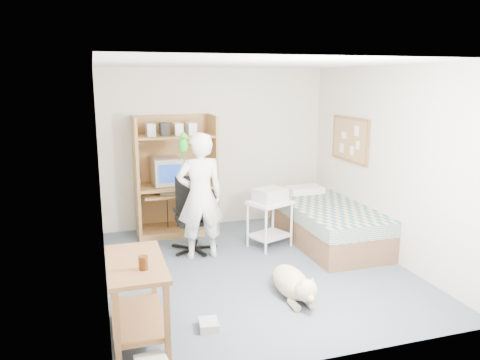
{
  "coord_description": "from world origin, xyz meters",
  "views": [
    {
      "loc": [
        -1.82,
        -5.18,
        2.33
      ],
      "look_at": [
        -0.07,
        0.45,
        1.05
      ],
      "focal_mm": 35.0,
      "sensor_mm": 36.0,
      "label": 1
    }
  ],
  "objects_px": {
    "side_desk": "(137,288)",
    "office_chair": "(192,225)",
    "computer_hutch": "(175,180)",
    "printer_cart": "(270,216)",
    "bed": "(327,223)",
    "person": "(200,196)",
    "dog": "(293,283)"
  },
  "relations": [
    {
      "from": "side_desk",
      "to": "office_chair",
      "type": "height_order",
      "value": "office_chair"
    },
    {
      "from": "computer_hutch",
      "to": "printer_cart",
      "type": "height_order",
      "value": "computer_hutch"
    },
    {
      "from": "bed",
      "to": "printer_cart",
      "type": "xyz_separation_m",
      "value": [
        -0.86,
        0.08,
        0.15
      ]
    },
    {
      "from": "bed",
      "to": "side_desk",
      "type": "height_order",
      "value": "side_desk"
    },
    {
      "from": "computer_hutch",
      "to": "side_desk",
      "type": "distance_m",
      "value": 3.08
    },
    {
      "from": "bed",
      "to": "person",
      "type": "xyz_separation_m",
      "value": [
        -1.87,
        -0.02,
        0.55
      ]
    },
    {
      "from": "computer_hutch",
      "to": "dog",
      "type": "distance_m",
      "value": 2.8
    },
    {
      "from": "computer_hutch",
      "to": "bed",
      "type": "bearing_deg",
      "value": -29.29
    },
    {
      "from": "office_chair",
      "to": "printer_cart",
      "type": "bearing_deg",
      "value": -9.99
    },
    {
      "from": "computer_hutch",
      "to": "person",
      "type": "xyz_separation_m",
      "value": [
        0.13,
        -1.14,
        0.01
      ]
    },
    {
      "from": "person",
      "to": "dog",
      "type": "xyz_separation_m",
      "value": [
        0.69,
        -1.45,
        -0.67
      ]
    },
    {
      "from": "bed",
      "to": "person",
      "type": "relative_size",
      "value": 1.21
    },
    {
      "from": "bed",
      "to": "office_chair",
      "type": "height_order",
      "value": "office_chair"
    },
    {
      "from": "computer_hutch",
      "to": "bed",
      "type": "height_order",
      "value": "computer_hutch"
    },
    {
      "from": "side_desk",
      "to": "printer_cart",
      "type": "distance_m",
      "value": 2.75
    },
    {
      "from": "office_chair",
      "to": "person",
      "type": "bearing_deg",
      "value": -80.04
    },
    {
      "from": "side_desk",
      "to": "printer_cart",
      "type": "relative_size",
      "value": 1.46
    },
    {
      "from": "side_desk",
      "to": "bed",
      "type": "bearing_deg",
      "value": 32.5
    },
    {
      "from": "office_chair",
      "to": "side_desk",
      "type": "bearing_deg",
      "value": -113.15
    },
    {
      "from": "computer_hutch",
      "to": "office_chair",
      "type": "distance_m",
      "value": 0.96
    },
    {
      "from": "printer_cart",
      "to": "bed",
      "type": "bearing_deg",
      "value": -27.93
    },
    {
      "from": "side_desk",
      "to": "person",
      "type": "xyz_separation_m",
      "value": [
        0.98,
        1.8,
        0.34
      ]
    },
    {
      "from": "bed",
      "to": "person",
      "type": "bearing_deg",
      "value": -179.37
    },
    {
      "from": "side_desk",
      "to": "office_chair",
      "type": "bearing_deg",
      "value": 66.06
    },
    {
      "from": "bed",
      "to": "office_chair",
      "type": "bearing_deg",
      "value": 171.56
    },
    {
      "from": "computer_hutch",
      "to": "office_chair",
      "type": "bearing_deg",
      "value": -84.38
    },
    {
      "from": "side_desk",
      "to": "person",
      "type": "relative_size",
      "value": 0.6
    },
    {
      "from": "dog",
      "to": "printer_cart",
      "type": "xyz_separation_m",
      "value": [
        0.32,
        1.56,
        0.28
      ]
    },
    {
      "from": "bed",
      "to": "office_chair",
      "type": "distance_m",
      "value": 1.94
    },
    {
      "from": "person",
      "to": "dog",
      "type": "relative_size",
      "value": 1.64
    },
    {
      "from": "computer_hutch",
      "to": "person",
      "type": "bearing_deg",
      "value": -83.42
    },
    {
      "from": "dog",
      "to": "printer_cart",
      "type": "height_order",
      "value": "printer_cart"
    }
  ]
}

